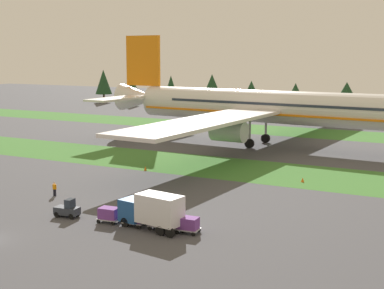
{
  "coord_description": "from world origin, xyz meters",
  "views": [
    {
      "loc": [
        39.58,
        -34.62,
        16.95
      ],
      "look_at": [
        3.02,
        35.56,
        4.0
      ],
      "focal_mm": 52.14,
      "sensor_mm": 36.0,
      "label": 1
    }
  ],
  "objects_px": {
    "cargo_dolly_third": "(161,220)",
    "ground_crew_marshaller": "(55,188)",
    "catering_truck": "(152,210)",
    "airliner": "(269,107)",
    "cargo_dolly_second": "(134,217)",
    "taxiway_marker_0": "(303,180)",
    "baggage_tug": "(68,209)",
    "taxiway_marker_1": "(145,168)",
    "cargo_dolly_lead": "(109,214)",
    "cargo_dolly_fourth": "(188,224)"
  },
  "relations": [
    {
      "from": "cargo_dolly_second",
      "to": "taxiway_marker_1",
      "type": "relative_size",
      "value": 3.68
    },
    {
      "from": "airliner",
      "to": "ground_crew_marshaller",
      "type": "bearing_deg",
      "value": -8.88
    },
    {
      "from": "catering_truck",
      "to": "taxiway_marker_0",
      "type": "xyz_separation_m",
      "value": [
        7.18,
        26.58,
        -1.65
      ]
    },
    {
      "from": "airliner",
      "to": "ground_crew_marshaller",
      "type": "xyz_separation_m",
      "value": [
        -10.27,
        -46.36,
        -6.42
      ]
    },
    {
      "from": "airliner",
      "to": "cargo_dolly_third",
      "type": "bearing_deg",
      "value": 12.02
    },
    {
      "from": "catering_truck",
      "to": "taxiway_marker_1",
      "type": "bearing_deg",
      "value": 41.85
    },
    {
      "from": "cargo_dolly_fourth",
      "to": "ground_crew_marshaller",
      "type": "height_order",
      "value": "ground_crew_marshaller"
    },
    {
      "from": "cargo_dolly_lead",
      "to": "cargo_dolly_fourth",
      "type": "bearing_deg",
      "value": -90.0
    },
    {
      "from": "cargo_dolly_third",
      "to": "catering_truck",
      "type": "xyz_separation_m",
      "value": [
        -0.75,
        -0.31,
        1.03
      ]
    },
    {
      "from": "cargo_dolly_third",
      "to": "cargo_dolly_fourth",
      "type": "bearing_deg",
      "value": -90.0
    },
    {
      "from": "baggage_tug",
      "to": "cargo_dolly_lead",
      "type": "bearing_deg",
      "value": -90.0
    },
    {
      "from": "airliner",
      "to": "taxiway_marker_1",
      "type": "xyz_separation_m",
      "value": [
        -8.55,
        -28.7,
        -7.05
      ]
    },
    {
      "from": "cargo_dolly_fourth",
      "to": "ground_crew_marshaller",
      "type": "relative_size",
      "value": 1.33
    },
    {
      "from": "airliner",
      "to": "baggage_tug",
      "type": "distance_m",
      "value": 52.97
    },
    {
      "from": "cargo_dolly_lead",
      "to": "catering_truck",
      "type": "relative_size",
      "value": 0.32
    },
    {
      "from": "catering_truck",
      "to": "baggage_tug",
      "type": "bearing_deg",
      "value": 101.6
    },
    {
      "from": "cargo_dolly_second",
      "to": "cargo_dolly_third",
      "type": "bearing_deg",
      "value": -90.0
    },
    {
      "from": "taxiway_marker_1",
      "to": "taxiway_marker_0",
      "type": "bearing_deg",
      "value": 8.57
    },
    {
      "from": "ground_crew_marshaller",
      "to": "baggage_tug",
      "type": "bearing_deg",
      "value": -45.4
    },
    {
      "from": "baggage_tug",
      "to": "cargo_dolly_fourth",
      "type": "height_order",
      "value": "baggage_tug"
    },
    {
      "from": "cargo_dolly_second",
      "to": "cargo_dolly_third",
      "type": "distance_m",
      "value": 2.9
    },
    {
      "from": "cargo_dolly_lead",
      "to": "ground_crew_marshaller",
      "type": "distance_m",
      "value": 13.38
    },
    {
      "from": "baggage_tug",
      "to": "cargo_dolly_lead",
      "type": "height_order",
      "value": "baggage_tug"
    },
    {
      "from": "ground_crew_marshaller",
      "to": "taxiway_marker_0",
      "type": "xyz_separation_m",
      "value": [
        24.32,
        21.07,
        -0.65
      ]
    },
    {
      "from": "taxiway_marker_1",
      "to": "ground_crew_marshaller",
      "type": "bearing_deg",
      "value": -95.55
    },
    {
      "from": "baggage_tug",
      "to": "cargo_dolly_fourth",
      "type": "distance_m",
      "value": 13.73
    },
    {
      "from": "cargo_dolly_third",
      "to": "cargo_dolly_fourth",
      "type": "distance_m",
      "value": 2.9
    },
    {
      "from": "airliner",
      "to": "catering_truck",
      "type": "distance_m",
      "value": 52.6
    },
    {
      "from": "cargo_dolly_fourth",
      "to": "ground_crew_marshaller",
      "type": "distance_m",
      "value": 21.37
    },
    {
      "from": "baggage_tug",
      "to": "cargo_dolly_second",
      "type": "bearing_deg",
      "value": -90.0
    },
    {
      "from": "cargo_dolly_second",
      "to": "catering_truck",
      "type": "xyz_separation_m",
      "value": [
        2.14,
        -0.07,
        1.03
      ]
    },
    {
      "from": "airliner",
      "to": "baggage_tug",
      "type": "bearing_deg",
      "value": 0.16
    },
    {
      "from": "baggage_tug",
      "to": "taxiway_marker_0",
      "type": "xyz_separation_m",
      "value": [
        17.22,
        27.17,
        -0.52
      ]
    },
    {
      "from": "airliner",
      "to": "taxiway_marker_0",
      "type": "height_order",
      "value": "airliner"
    },
    {
      "from": "cargo_dolly_fourth",
      "to": "cargo_dolly_lead",
      "type": "bearing_deg",
      "value": 90.0
    },
    {
      "from": "ground_crew_marshaller",
      "to": "catering_truck",
      "type": "bearing_deg",
      "value": -22.53
    },
    {
      "from": "airliner",
      "to": "taxiway_marker_0",
      "type": "bearing_deg",
      "value": 32.67
    },
    {
      "from": "airliner",
      "to": "catering_truck",
      "type": "relative_size",
      "value": 11.5
    },
    {
      "from": "cargo_dolly_third",
      "to": "ground_crew_marshaller",
      "type": "xyz_separation_m",
      "value": [
        -17.89,
        5.2,
        0.03
      ]
    },
    {
      "from": "cargo_dolly_lead",
      "to": "cargo_dolly_third",
      "type": "relative_size",
      "value": 1.0
    },
    {
      "from": "baggage_tug",
      "to": "catering_truck",
      "type": "bearing_deg",
      "value": -91.4
    },
    {
      "from": "cargo_dolly_fourth",
      "to": "catering_truck",
      "type": "relative_size",
      "value": 0.32
    },
    {
      "from": "cargo_dolly_third",
      "to": "catering_truck",
      "type": "bearing_deg",
      "value": 107.67
    },
    {
      "from": "cargo_dolly_second",
      "to": "cargo_dolly_fourth",
      "type": "xyz_separation_m",
      "value": [
        5.78,
        0.49,
        0.0
      ]
    },
    {
      "from": "cargo_dolly_fourth",
      "to": "airliner",
      "type": "bearing_deg",
      "value": 6.77
    },
    {
      "from": "airliner",
      "to": "ground_crew_marshaller",
      "type": "height_order",
      "value": "airliner"
    },
    {
      "from": "baggage_tug",
      "to": "taxiway_marker_1",
      "type": "distance_m",
      "value": 24.38
    },
    {
      "from": "cargo_dolly_fourth",
      "to": "taxiway_marker_0",
      "type": "height_order",
      "value": "cargo_dolly_fourth"
    },
    {
      "from": "airliner",
      "to": "cargo_dolly_second",
      "type": "bearing_deg",
      "value": 8.83
    },
    {
      "from": "cargo_dolly_second",
      "to": "catering_truck",
      "type": "distance_m",
      "value": 2.38
    }
  ]
}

